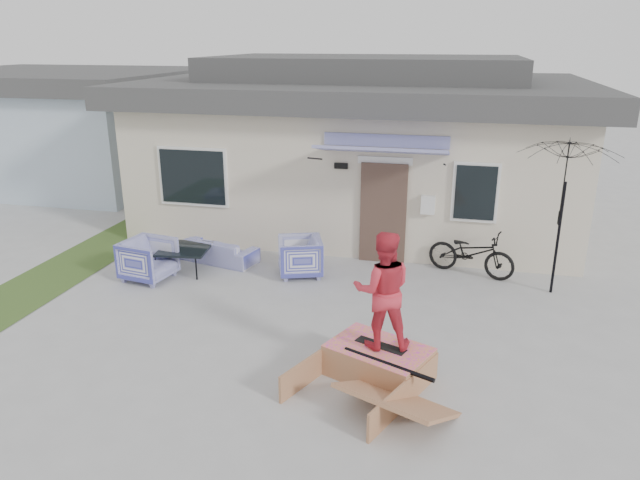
% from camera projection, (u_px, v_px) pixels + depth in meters
% --- Properties ---
extents(ground, '(90.00, 90.00, 0.00)m').
position_uv_depth(ground, '(271.00, 361.00, 8.63)').
color(ground, '#A2A2A2').
rests_on(ground, ground).
extents(grass_strip, '(1.40, 8.00, 0.01)m').
position_uv_depth(grass_strip, '(51.00, 278.00, 11.62)').
color(grass_strip, '#355021').
rests_on(grass_strip, ground).
extents(house, '(10.80, 8.49, 4.10)m').
position_uv_depth(house, '(364.00, 141.00, 15.36)').
color(house, beige).
rests_on(house, ground).
extents(neighbor_house, '(8.60, 7.60, 3.50)m').
position_uv_depth(neighbor_house, '(61.00, 124.00, 19.57)').
color(neighbor_house, '#ADC0D4').
rests_on(neighbor_house, ground).
extents(loveseat, '(1.76, 0.87, 0.66)m').
position_uv_depth(loveseat, '(218.00, 246.00, 12.42)').
color(loveseat, '#30349F').
rests_on(loveseat, ground).
extents(armchair_left, '(0.94, 0.99, 0.89)m').
position_uv_depth(armchair_left, '(148.00, 258.00, 11.45)').
color(armchair_left, '#30349F').
rests_on(armchair_left, ground).
extents(armchair_right, '(1.01, 1.04, 0.85)m').
position_uv_depth(armchair_right, '(300.00, 255.00, 11.65)').
color(armchair_right, '#30349F').
rests_on(armchair_right, ground).
extents(coffee_table, '(1.09, 1.09, 0.48)m').
position_uv_depth(coffee_table, '(186.00, 259.00, 11.97)').
color(coffee_table, black).
rests_on(coffee_table, ground).
extents(bicycle, '(1.84, 1.10, 1.11)m').
position_uv_depth(bicycle, '(472.00, 248.00, 11.64)').
color(bicycle, black).
rests_on(bicycle, ground).
extents(patio_umbrella, '(2.15, 2.07, 2.20)m').
position_uv_depth(patio_umbrella, '(563.00, 201.00, 10.42)').
color(patio_umbrella, black).
rests_on(patio_umbrella, ground).
extents(skate_ramp, '(1.92, 2.16, 0.44)m').
position_uv_depth(skate_ramp, '(378.00, 362.00, 8.19)').
color(skate_ramp, '#A06946').
rests_on(skate_ramp, ground).
extents(skateboard, '(0.75, 0.44, 0.05)m').
position_uv_depth(skateboard, '(381.00, 345.00, 8.14)').
color(skateboard, black).
rests_on(skateboard, skate_ramp).
extents(skater, '(0.92, 0.77, 1.65)m').
position_uv_depth(skater, '(383.00, 288.00, 7.87)').
color(skater, '#D32E3F').
rests_on(skater, skateboard).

